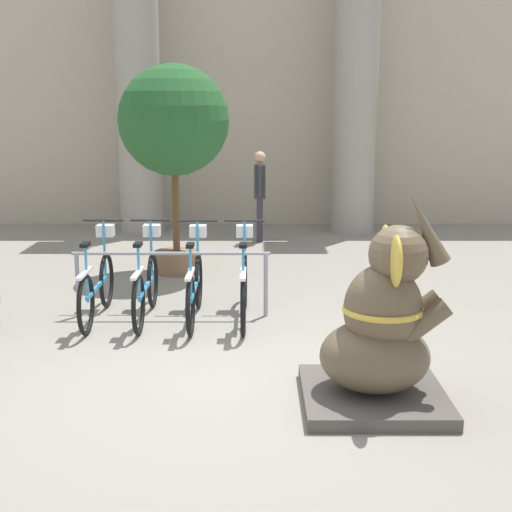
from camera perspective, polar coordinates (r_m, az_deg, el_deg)
ground_plane at (r=6.54m, az=-1.49°, el=-9.80°), size 60.00×60.00×0.00m
building_facade at (r=14.68m, az=-0.67°, el=14.29°), size 20.00×0.20×6.00m
column_left at (r=13.84m, az=-9.38°, el=12.70°), size 1.03×1.03×5.16m
column_right at (r=13.79m, az=7.99°, el=12.75°), size 1.03×1.03×5.16m
bike_rack at (r=8.29m, az=-6.77°, el=-1.08°), size 2.28×0.05×0.77m
bicycle_0 at (r=8.37m, az=-12.56°, el=-2.22°), size 0.48×1.74×1.09m
bicycle_1 at (r=8.27m, az=-8.75°, el=-2.24°), size 0.48×1.74×1.09m
bicycle_2 at (r=8.17m, az=-4.89°, el=-2.33°), size 0.48×1.74×1.09m
bicycle_3 at (r=8.14m, az=-0.95°, el=-2.32°), size 0.48×1.74×1.09m
elephant_statue at (r=5.93m, az=10.01°, el=-6.13°), size 1.17×1.17×1.76m
person_pedestrian at (r=12.74m, az=0.32°, el=5.44°), size 0.21×0.47×1.62m
potted_tree at (r=10.31m, az=-6.58°, el=10.33°), size 1.58×1.58×3.00m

